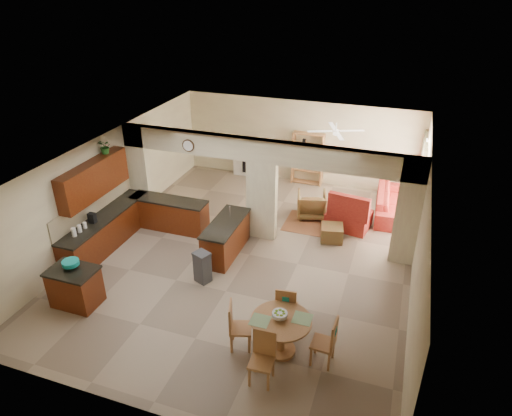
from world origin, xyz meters
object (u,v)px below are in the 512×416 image
(sofa, at_px, (393,203))
(kitchen_island, at_px, (75,287))
(dining_table, at_px, (281,330))
(armchair, at_px, (312,204))

(sofa, bearing_deg, kitchen_island, 133.38)
(dining_table, xyz_separation_m, sofa, (1.60, 6.48, -0.16))
(sofa, bearing_deg, armchair, 109.57)
(kitchen_island, bearing_deg, sofa, 46.52)
(dining_table, height_order, armchair, dining_table)
(sofa, height_order, armchair, armchair)
(dining_table, height_order, sofa, dining_table)
(kitchen_island, height_order, dining_table, kitchen_island)
(sofa, relative_size, armchair, 2.90)
(armchair, bearing_deg, kitchen_island, 39.85)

